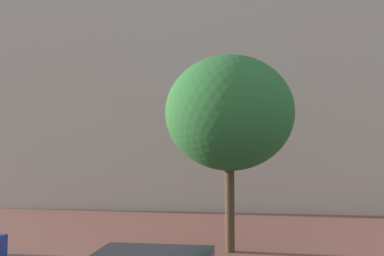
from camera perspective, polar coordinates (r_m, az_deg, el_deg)
name	(u,v)px	position (r m, az deg, el deg)	size (l,w,h in m)	color
landmark_building	(207,77)	(31.96, 2.15, 7.06)	(26.76, 16.09, 36.00)	beige
tree_curb_far	(229,113)	(14.53, 5.22, 2.06)	(4.54, 4.54, 6.89)	#4C3823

